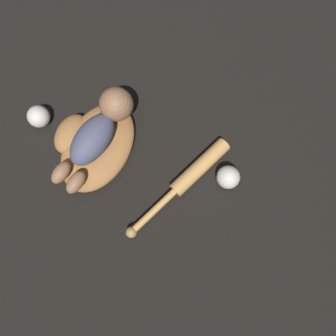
{
  "coord_description": "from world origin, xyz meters",
  "views": [
    {
      "loc": [
        -0.06,
        -0.32,
        1.08
      ],
      "look_at": [
        0.12,
        -0.19,
        0.07
      ],
      "focal_mm": 35.0,
      "sensor_mm": 36.0,
      "label": 1
    }
  ],
  "objects_px": {
    "baseball": "(228,177)",
    "baseball_spare": "(39,116)",
    "baby_figure": "(99,130)",
    "baseball_bat": "(190,177)",
    "baseball_glove": "(93,145)"
  },
  "relations": [
    {
      "from": "baseball",
      "to": "baby_figure",
      "type": "bearing_deg",
      "value": 105.62
    },
    {
      "from": "baseball_glove",
      "to": "baseball_spare",
      "type": "xyz_separation_m",
      "value": [
        -0.02,
        0.21,
        0.0
      ]
    },
    {
      "from": "baseball_bat",
      "to": "baseball",
      "type": "relative_size",
      "value": 5.7
    },
    {
      "from": "baseball",
      "to": "baseball_bat",
      "type": "bearing_deg",
      "value": 122.08
    },
    {
      "from": "baby_figure",
      "to": "baseball_bat",
      "type": "relative_size",
      "value": 0.83
    },
    {
      "from": "baby_figure",
      "to": "baseball_spare",
      "type": "relative_size",
      "value": 4.79
    },
    {
      "from": "baseball_bat",
      "to": "baseball",
      "type": "height_order",
      "value": "baseball"
    },
    {
      "from": "baseball_bat",
      "to": "baseball",
      "type": "distance_m",
      "value": 0.13
    },
    {
      "from": "baseball_glove",
      "to": "baseball_bat",
      "type": "xyz_separation_m",
      "value": [
        0.09,
        -0.32,
        -0.01
      ]
    },
    {
      "from": "baseball_bat",
      "to": "baseball_spare",
      "type": "distance_m",
      "value": 0.55
    },
    {
      "from": "baby_figure",
      "to": "baseball_spare",
      "type": "bearing_deg",
      "value": 105.27
    },
    {
      "from": "baseball_glove",
      "to": "baby_figure",
      "type": "relative_size",
      "value": 0.97
    },
    {
      "from": "baby_figure",
      "to": "baseball_bat",
      "type": "xyz_separation_m",
      "value": [
        0.05,
        -0.31,
        -0.09
      ]
    },
    {
      "from": "baseball",
      "to": "baseball_spare",
      "type": "relative_size",
      "value": 1.01
    },
    {
      "from": "baseball_bat",
      "to": "baseball_spare",
      "type": "relative_size",
      "value": 5.78
    }
  ]
}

